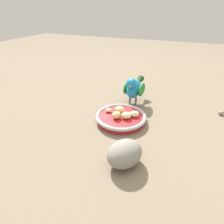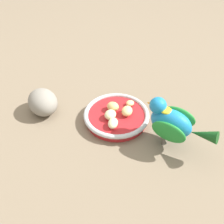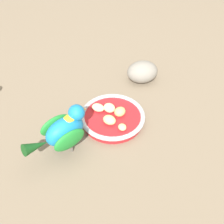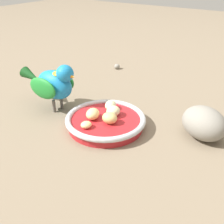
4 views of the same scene
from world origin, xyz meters
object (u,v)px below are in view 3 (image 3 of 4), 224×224
object	(u,v)px
apple_piece_4	(98,108)
feeding_bowl	(113,118)
apple_piece_1	(120,112)
parrot	(64,130)
apple_piece_0	(110,107)
apple_piece_2	(109,120)
rock_large	(142,72)
apple_piece_3	(122,127)

from	to	relation	value
apple_piece_4	feeding_bowl	bearing A→B (deg)	-160.70
apple_piece_1	parrot	world-z (taller)	parrot
apple_piece_1	apple_piece_4	xyz separation A→B (m)	(0.06, 0.04, -0.00)
apple_piece_0	parrot	world-z (taller)	parrot
feeding_bowl	apple_piece_2	xyz separation A→B (m)	(-0.01, 0.03, 0.02)
apple_piece_1	rock_large	world-z (taller)	rock_large
apple_piece_4	apple_piece_0	bearing A→B (deg)	-131.84
feeding_bowl	apple_piece_4	size ratio (longest dim) A/B	4.99
apple_piece_1	parrot	xyz separation A→B (m)	(0.01, 0.19, 0.04)
parrot	rock_large	bearing A→B (deg)	13.70
apple_piece_1	apple_piece_3	world-z (taller)	apple_piece_1
parrot	apple_piece_0	bearing A→B (deg)	8.07
apple_piece_1	apple_piece_4	world-z (taller)	apple_piece_1
apple_piece_0	apple_piece_4	size ratio (longest dim) A/B	0.96
apple_piece_3	rock_large	size ratio (longest dim) A/B	0.24
apple_piece_1	apple_piece_3	size ratio (longest dim) A/B	1.41
apple_piece_3	parrot	bearing A→B (deg)	69.46
apple_piece_3	rock_large	world-z (taller)	rock_large
apple_piece_0	apple_piece_2	distance (m)	0.05
apple_piece_3	rock_large	xyz separation A→B (m)	(0.14, -0.22, 0.01)
apple_piece_3	rock_large	distance (m)	0.26
apple_piece_2	apple_piece_3	bearing A→B (deg)	-162.71
rock_large	parrot	bearing A→B (deg)	103.12
apple_piece_2	parrot	world-z (taller)	parrot
apple_piece_2	apple_piece_4	bearing A→B (deg)	-7.42
feeding_bowl	apple_piece_1	size ratio (longest dim) A/B	5.35
apple_piece_2	parrot	bearing A→B (deg)	83.44
apple_piece_1	apple_piece_2	distance (m)	0.05
apple_piece_1	apple_piece_2	bearing A→B (deg)	97.27
apple_piece_1	parrot	distance (m)	0.19
apple_piece_2	apple_piece_4	world-z (taller)	apple_piece_2
parrot	rock_large	distance (m)	0.39
feeding_bowl	apple_piece_2	world-z (taller)	apple_piece_2
apple_piece_3	feeding_bowl	bearing A→B (deg)	-13.41
apple_piece_3	rock_large	bearing A→B (deg)	-56.82
feeding_bowl	apple_piece_1	bearing A→B (deg)	-110.75
apple_piece_1	apple_piece_3	bearing A→B (deg)	145.56
parrot	rock_large	world-z (taller)	parrot
apple_piece_0	apple_piece_2	world-z (taller)	same
apple_piece_2	rock_large	bearing A→B (deg)	-66.17
apple_piece_2	rock_large	world-z (taller)	rock_large
apple_piece_4	rock_large	xyz separation A→B (m)	(0.04, -0.23, 0.00)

